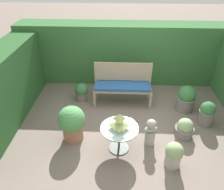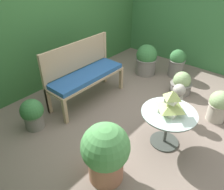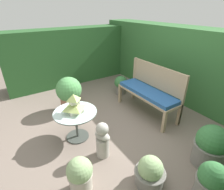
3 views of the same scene
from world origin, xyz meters
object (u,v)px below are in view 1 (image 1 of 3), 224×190
at_px(potted_plant_path_edge, 207,113).
at_px(potted_plant_bench_right, 174,154).
at_px(garden_bench, 123,88).
at_px(potted_plant_table_far, 82,92).
at_px(potted_plant_bench_left, 72,123).
at_px(garden_bust, 150,132).
at_px(potted_plant_table_near, 186,98).
at_px(potted_plant_patio_mid, 185,128).
at_px(pagoda_birdhouse, 119,122).
at_px(patio_table, 119,132).

xyz_separation_m(potted_plant_path_edge, potted_plant_bench_right, (-0.97, -1.22, -0.04)).
height_order(garden_bench, potted_plant_table_far, garden_bench).
height_order(garden_bench, potted_plant_bench_left, potted_plant_bench_left).
height_order(garden_bust, potted_plant_table_near, potted_plant_table_near).
bearing_deg(garden_bench, potted_plant_patio_mid, -41.60).
height_order(pagoda_birdhouse, potted_plant_bench_right, pagoda_birdhouse).
bearing_deg(potted_plant_bench_left, potted_plant_path_edge, 11.16).
height_order(potted_plant_table_far, potted_plant_bench_right, potted_plant_bench_right).
bearing_deg(garden_bust, potted_plant_table_far, 119.23).
height_order(patio_table, garden_bust, garden_bust).
bearing_deg(potted_plant_table_far, potted_plant_bench_left, -88.07).
relative_size(pagoda_birdhouse, potted_plant_table_near, 0.50).
bearing_deg(potted_plant_bench_right, potted_plant_path_edge, 51.47).
bearing_deg(patio_table, potted_plant_patio_mid, 17.36).
bearing_deg(garden_bench, patio_table, -92.01).
height_order(garden_bench, pagoda_birdhouse, pagoda_birdhouse).
xyz_separation_m(garden_bench, potted_plant_path_edge, (1.92, -0.80, -0.15)).
relative_size(potted_plant_path_edge, potted_plant_table_far, 1.22).
height_order(potted_plant_path_edge, potted_plant_patio_mid, potted_plant_path_edge).
distance_m(garden_bust, potted_plant_bench_left, 1.63).
distance_m(patio_table, potted_plant_table_near, 2.17).
bearing_deg(potted_plant_bench_left, garden_bench, 52.93).
relative_size(garden_bench, pagoda_birdhouse, 4.39).
distance_m(pagoda_birdhouse, garden_bust, 0.76).
distance_m(patio_table, garden_bust, 0.67).
relative_size(garden_bench, garden_bust, 2.37).
height_order(garden_bench, potted_plant_table_near, potted_plant_table_near).
distance_m(potted_plant_bench_right, potted_plant_patio_mid, 0.92).
bearing_deg(patio_table, potted_plant_table_far, 121.00).
height_order(pagoda_birdhouse, potted_plant_bench_left, pagoda_birdhouse).
bearing_deg(potted_plant_path_edge, patio_table, -156.94).
xyz_separation_m(potted_plant_table_far, potted_plant_bench_left, (0.05, -1.47, 0.16)).
height_order(potted_plant_table_near, potted_plant_bench_left, potted_plant_bench_left).
distance_m(patio_table, potted_plant_path_edge, 2.15).
distance_m(garden_bust, potted_plant_table_near, 1.60).
height_order(pagoda_birdhouse, potted_plant_path_edge, pagoda_birdhouse).
relative_size(garden_bench, potted_plant_bench_left, 1.86).
xyz_separation_m(potted_plant_table_near, potted_plant_bench_right, (-0.64, -1.79, -0.05)).
bearing_deg(garden_bench, garden_bust, -68.57).
distance_m(potted_plant_table_near, potted_plant_bench_right, 1.90).
xyz_separation_m(potted_plant_table_near, potted_plant_patio_mid, (-0.23, -0.97, -0.14)).
relative_size(potted_plant_table_near, potted_plant_patio_mid, 1.54).
bearing_deg(potted_plant_bench_right, garden_bust, 124.23).
relative_size(potted_plant_path_edge, potted_plant_patio_mid, 1.39).
relative_size(patio_table, potted_plant_bench_right, 1.40).
height_order(garden_bust, potted_plant_path_edge, garden_bust).
bearing_deg(patio_table, potted_plant_bench_left, 165.38).
xyz_separation_m(potted_plant_table_far, potted_plant_bench_right, (2.04, -2.10, 0.02)).
bearing_deg(potted_plant_patio_mid, potted_plant_bench_right, -116.16).
distance_m(garden_bench, pagoda_birdhouse, 1.65).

